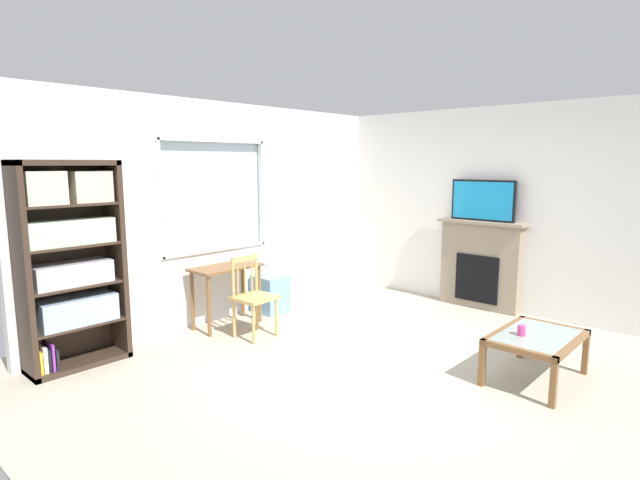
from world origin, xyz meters
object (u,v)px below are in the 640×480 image
fireplace (480,264)px  plastic_drawer_unit (270,294)px  tv (483,200)px  sippy_cup (521,330)px  coffee_table (536,341)px  desk_under_window (226,277)px  wooden_chair (253,296)px  bookshelf (70,258)px

fireplace → plastic_drawer_unit: bearing=136.5°
tv → sippy_cup: tv is taller
sippy_cup → coffee_table: bearing=-40.2°
desk_under_window → coffee_table: 3.40m
desk_under_window → plastic_drawer_unit: bearing=3.9°
plastic_drawer_unit → fireplace: (2.02, -1.92, 0.35)m
desk_under_window → sippy_cup: (0.82, -3.16, -0.12)m
wooden_chair → sippy_cup: bearing=-72.3°
coffee_table → sippy_cup: (-0.11, 0.10, 0.11)m
desk_under_window → tv: bearing=-34.4°
bookshelf → sippy_cup: size_ratio=21.69×
bookshelf → sippy_cup: bookshelf is taller
bookshelf → sippy_cup: bearing=-52.4°
plastic_drawer_unit → tv: size_ratio=0.56×
desk_under_window → wooden_chair: 0.53m
wooden_chair → desk_under_window: bearing=86.7°
fireplace → wooden_chair: bearing=154.0°
desk_under_window → fireplace: 3.33m
desk_under_window → coffee_table: (0.93, -3.26, -0.23)m
tv → wooden_chair: bearing=153.8°
fireplace → coffee_table: fireplace is taller
wooden_chair → coffee_table: bearing=-70.7°
wooden_chair → fireplace: size_ratio=0.77×
wooden_chair → bookshelf: bearing=159.6°
fireplace → tv: 0.85m
wooden_chair → plastic_drawer_unit: size_ratio=1.88×
bookshelf → coffee_table: bookshelf is taller
wooden_chair → plastic_drawer_unit: bearing=36.7°
wooden_chair → fireplace: fireplace is taller
wooden_chair → tv: 3.23m
wooden_chair → coffee_table: (0.96, -2.74, -0.10)m
bookshelf → fireplace: (4.46, -1.98, -0.46)m
plastic_drawer_unit → desk_under_window: bearing=-176.1°
tv → coffee_table: bearing=-142.5°
bookshelf → wooden_chair: (1.67, -0.62, -0.58)m
sippy_cup → tv: bearing=33.9°
wooden_chair → sippy_cup: size_ratio=10.00×
tv → sippy_cup: size_ratio=9.49×
wooden_chair → coffee_table: 2.91m
plastic_drawer_unit → bookshelf: bearing=178.6°
bookshelf → coffee_table: size_ratio=2.10×
plastic_drawer_unit → tv: tv is taller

